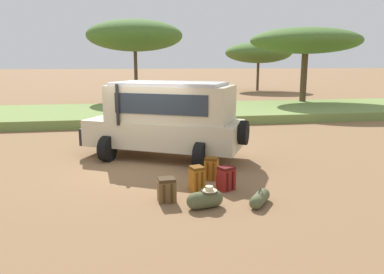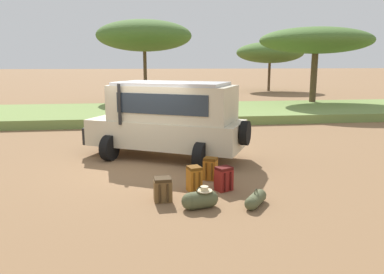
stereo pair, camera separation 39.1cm
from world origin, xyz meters
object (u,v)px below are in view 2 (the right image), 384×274
duffel_bag_soft_canvas (256,199)px  backpack_beside_front_wheel (211,169)px  acacia_tree_left_mid (316,41)px  backpack_near_rear_wheel (194,179)px  backpack_outermost (163,190)px  duffel_bag_low_black_case (200,200)px  acacia_tree_centre_back (270,53)px  safari_vehicle (169,118)px  acacia_tree_far_left (144,36)px  backpack_cluster_center (224,179)px

duffel_bag_soft_canvas → backpack_beside_front_wheel: bearing=108.0°
acacia_tree_left_mid → backpack_beside_front_wheel: bearing=-123.8°
backpack_near_rear_wheel → backpack_outermost: bearing=-144.2°
backpack_near_rear_wheel → duffel_bag_low_black_case: (-0.03, -1.10, -0.11)m
backpack_beside_front_wheel → backpack_near_rear_wheel: 0.99m
backpack_near_rear_wheel → acacia_tree_centre_back: 32.86m
backpack_beside_front_wheel → duffel_bag_low_black_case: (-0.58, -1.91, -0.10)m
safari_vehicle → backpack_near_rear_wheel: bearing=-84.1°
backpack_outermost → acacia_tree_left_mid: bearing=55.1°
duffel_bag_soft_canvas → acacia_tree_far_left: bearing=95.8°
duffel_bag_soft_canvas → acacia_tree_centre_back: size_ratio=0.11×
safari_vehicle → backpack_near_rear_wheel: size_ratio=8.72×
acacia_tree_left_mid → backpack_outermost: bearing=-124.9°
safari_vehicle → backpack_cluster_center: size_ratio=9.08×
backpack_cluster_center → acacia_tree_far_left: 19.57m
duffel_bag_low_black_case → acacia_tree_far_left: (-0.82, 20.01, 4.66)m
backpack_beside_front_wheel → acacia_tree_centre_back: 31.90m
acacia_tree_far_left → backpack_near_rear_wheel: bearing=-87.4°
safari_vehicle → acacia_tree_left_mid: bearing=48.5°
backpack_beside_front_wheel → backpack_near_rear_wheel: bearing=-124.3°
acacia_tree_centre_back → backpack_cluster_center: bearing=-111.1°
safari_vehicle → duffel_bag_low_black_case: size_ratio=6.62×
backpack_outermost → duffel_bag_soft_canvas: 2.05m
acacia_tree_left_mid → duffel_bag_low_black_case: bearing=-122.1°
duffel_bag_soft_canvas → acacia_tree_centre_back: acacia_tree_centre_back is taller
backpack_cluster_center → duffel_bag_soft_canvas: (0.47, -1.08, -0.14)m
duffel_bag_low_black_case → safari_vehicle: bearing=94.1°
duffel_bag_low_black_case → backpack_outermost: bearing=145.0°
backpack_beside_front_wheel → duffel_bag_soft_canvas: 2.05m
backpack_beside_front_wheel → backpack_outermost: 1.93m
acacia_tree_left_mid → duffel_bag_soft_canvas: bearing=-118.9°
safari_vehicle → backpack_cluster_center: 3.65m
acacia_tree_far_left → acacia_tree_left_mid: size_ratio=0.93×
backpack_cluster_center → backpack_outermost: backpack_cluster_center is taller
backpack_beside_front_wheel → acacia_tree_left_mid: 17.75m
backpack_beside_front_wheel → acacia_tree_left_mid: acacia_tree_left_mid is taller
backpack_cluster_center → acacia_tree_far_left: (-1.56, 18.96, 4.57)m
acacia_tree_centre_back → backpack_beside_front_wheel: bearing=-111.9°
backpack_outermost → backpack_near_rear_wheel: bearing=35.8°
backpack_cluster_center → acacia_tree_far_left: bearing=94.7°
duffel_bag_soft_canvas → acacia_tree_far_left: size_ratio=0.11×
backpack_near_rear_wheel → acacia_tree_far_left: size_ratio=0.09×
duffel_bag_low_black_case → acacia_tree_left_mid: bearing=57.9°
safari_vehicle → duffel_bag_soft_canvas: size_ratio=7.14×
backpack_cluster_center → acacia_tree_centre_back: 32.64m
backpack_outermost → duffel_bag_low_black_case: size_ratio=0.67×
duffel_bag_soft_canvas → acacia_tree_centre_back: (11.20, 31.33, 3.87)m
acacia_tree_left_mid → acacia_tree_far_left: bearing=161.2°
duffel_bag_soft_canvas → acacia_tree_left_mid: size_ratio=0.10×
duffel_bag_low_black_case → duffel_bag_soft_canvas: (1.21, -0.03, -0.05)m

